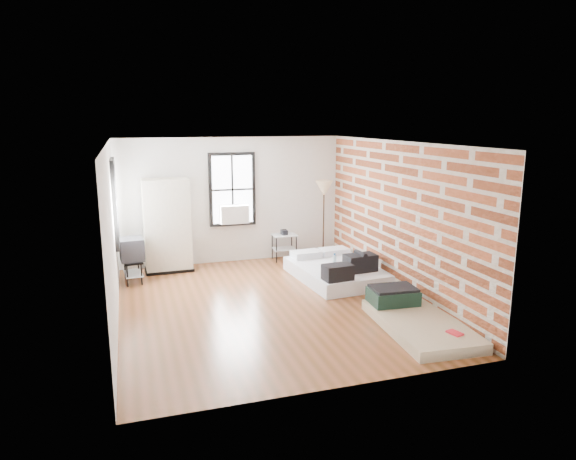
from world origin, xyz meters
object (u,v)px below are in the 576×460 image
object	(u,v)px
wardrobe	(167,226)
side_table	(284,240)
tv_stand	(132,251)
floor_lamp	(324,192)
mattress_main	(338,270)
mattress_bare	(413,317)

from	to	relation	value
wardrobe	side_table	bearing A→B (deg)	0.20
side_table	tv_stand	size ratio (longest dim) A/B	0.79
wardrobe	tv_stand	xyz separation A→B (m)	(-0.74, -0.59, -0.34)
wardrobe	floor_lamp	size ratio (longest dim) A/B	1.09
tv_stand	side_table	bearing A→B (deg)	6.53
side_table	tv_stand	xyz separation A→B (m)	(-3.35, -0.66, 0.16)
mattress_main	side_table	xyz separation A→B (m)	(-0.61, 1.72, 0.29)
mattress_bare	tv_stand	bearing A→B (deg)	142.95
floor_lamp	wardrobe	bearing A→B (deg)	180.00
wardrobe	floor_lamp	bearing A→B (deg)	-1.34
tv_stand	wardrobe	bearing A→B (deg)	34.02
wardrobe	mattress_bare	bearing A→B (deg)	-52.41
mattress_main	mattress_bare	bearing A→B (deg)	-90.31
mattress_main	side_table	world-z (taller)	side_table
side_table	floor_lamp	size ratio (longest dim) A/B	0.39
mattress_main	wardrobe	size ratio (longest dim) A/B	1.13
wardrobe	tv_stand	distance (m)	1.01
mattress_bare	wardrobe	size ratio (longest dim) A/B	1.10
floor_lamp	tv_stand	distance (m)	4.42
side_table	tv_stand	world-z (taller)	tv_stand
mattress_bare	tv_stand	distance (m)	5.54
mattress_main	mattress_bare	distance (m)	2.57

